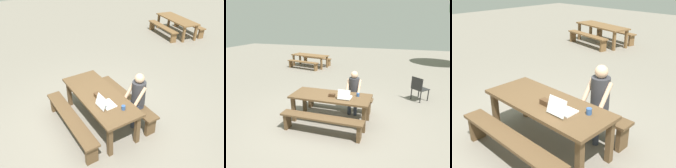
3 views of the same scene
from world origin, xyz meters
TOP-DOWN VIEW (x-y plane):
  - ground_plane at (0.00, 0.00)m, footprint 30.00×30.00m
  - picnic_table_front at (0.00, 0.00)m, footprint 2.10×0.84m
  - bench_near at (0.00, -0.70)m, footprint 2.05×0.30m
  - bench_far at (0.00, 0.70)m, footprint 2.05×0.30m
  - laptop at (0.41, -0.09)m, footprint 0.32×0.33m
  - small_pouch at (0.06, -0.07)m, footprint 0.16×0.10m
  - coffee_mug at (0.70, 0.15)m, footprint 0.08×0.08m
  - person_seated at (0.47, 0.66)m, footprint 0.41×0.41m
  - picnic_table_mid at (-3.37, 5.83)m, footprint 2.30×1.21m
  - bench_mid_south at (-3.50, 5.15)m, footprint 1.99×0.69m
  - bench_mid_north at (-3.23, 6.50)m, footprint 1.99×0.69m

SIDE VIEW (x-z plane):
  - ground_plane at x=0.00m, z-range 0.00..0.00m
  - bench_mid_south at x=-3.50m, z-range 0.12..0.55m
  - bench_mid_north at x=-3.23m, z-range 0.12..0.55m
  - bench_near at x=0.00m, z-range 0.12..0.58m
  - bench_far at x=0.00m, z-range 0.12..0.58m
  - picnic_table_mid at x=-3.37m, z-range 0.26..0.96m
  - picnic_table_front at x=0.00m, z-range 0.27..1.01m
  - person_seated at x=0.47m, z-range 0.11..1.37m
  - small_pouch at x=0.06m, z-range 0.74..0.82m
  - coffee_mug at x=0.70m, z-range 0.74..0.83m
  - laptop at x=0.41m, z-range 0.67..0.93m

